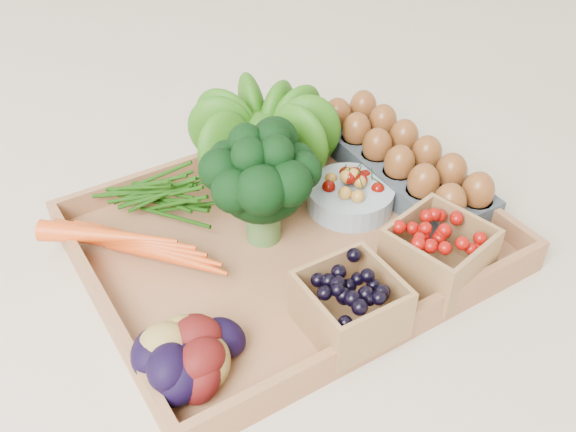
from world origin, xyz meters
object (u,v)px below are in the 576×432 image
broccoli (263,201)px  egg_carton (399,168)px  tray (288,244)px  cherry_bowl (350,196)px

broccoli → egg_carton: 0.26m
broccoli → tray: bearing=-45.0°
broccoli → egg_carton: size_ratio=0.49×
cherry_bowl → egg_carton: (0.11, 0.02, 0.00)m
tray → egg_carton: bearing=8.7°
tray → cherry_bowl: 0.13m
cherry_bowl → egg_carton: egg_carton is taller
broccoli → cherry_bowl: broccoli is taller
tray → cherry_bowl: size_ratio=4.16×
broccoli → cherry_bowl: 0.16m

